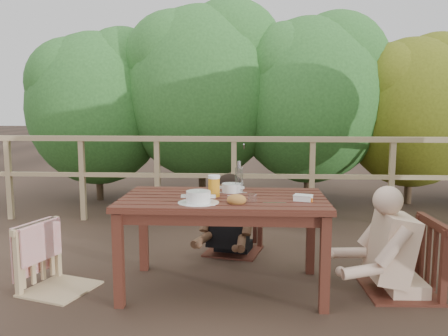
# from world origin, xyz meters

# --- Properties ---
(ground) EXTENTS (60.00, 60.00, 0.00)m
(ground) POSITION_xyz_m (0.00, 0.00, 0.00)
(ground) COLOR #433024
(ground) RESTS_ON ground
(table) EXTENTS (1.47, 0.83, 0.68)m
(table) POSITION_xyz_m (0.00, 0.00, 0.34)
(table) COLOR #3F1C14
(table) RESTS_ON ground
(chair_left) EXTENTS (0.58, 0.58, 0.93)m
(chair_left) POSITION_xyz_m (-1.20, -0.10, 0.46)
(chair_left) COLOR tan
(chair_left) RESTS_ON ground
(chair_far) EXTENTS (0.58, 0.58, 0.97)m
(chair_far) POSITION_xyz_m (0.04, 0.88, 0.48)
(chair_far) COLOR #3F1C14
(chair_far) RESTS_ON ground
(chair_right) EXTENTS (0.53, 0.53, 1.03)m
(chair_right) POSITION_xyz_m (1.28, 0.00, 0.51)
(chair_right) COLOR #3F1C14
(chair_right) RESTS_ON ground
(woman) EXTENTS (0.58, 0.66, 1.14)m
(woman) POSITION_xyz_m (0.04, 0.90, 0.57)
(woman) COLOR black
(woman) RESTS_ON ground
(diner_right) EXTENTS (0.66, 0.54, 1.29)m
(diner_right) POSITION_xyz_m (1.31, 0.00, 0.65)
(diner_right) COLOR #D6B092
(diner_right) RESTS_ON ground
(railing) EXTENTS (5.60, 0.10, 1.01)m
(railing) POSITION_xyz_m (0.00, 2.00, 0.51)
(railing) COLOR tan
(railing) RESTS_ON ground
(hedge_row) EXTENTS (6.60, 1.60, 3.80)m
(hedge_row) POSITION_xyz_m (0.40, 3.20, 1.90)
(hedge_row) COLOR #2A5C25
(hedge_row) RESTS_ON ground
(soup_near) EXTENTS (0.28, 0.28, 0.09)m
(soup_near) POSITION_xyz_m (-0.16, -0.21, 0.73)
(soup_near) COLOR white
(soup_near) RESTS_ON table
(soup_far) EXTENTS (0.24, 0.24, 0.08)m
(soup_far) POSITION_xyz_m (0.05, 0.19, 0.72)
(soup_far) COLOR silver
(soup_far) RESTS_ON table
(bread_roll) EXTENTS (0.13, 0.10, 0.08)m
(bread_roll) POSITION_xyz_m (0.10, -0.23, 0.72)
(bread_roll) COLOR #AF7A37
(bread_roll) RESTS_ON table
(beer_glass) EXTENTS (0.09, 0.09, 0.17)m
(beer_glass) POSITION_xyz_m (-0.07, 0.01, 0.77)
(beer_glass) COLOR orange
(beer_glass) RESTS_ON table
(bottle) EXTENTS (0.06, 0.06, 0.26)m
(bottle) POSITION_xyz_m (0.11, 0.15, 0.81)
(bottle) COLOR white
(bottle) RESTS_ON table
(tumbler) EXTENTS (0.06, 0.06, 0.07)m
(tumbler) POSITION_xyz_m (0.21, -0.17, 0.72)
(tumbler) COLOR white
(tumbler) RESTS_ON table
(butter_tub) EXTENTS (0.15, 0.13, 0.05)m
(butter_tub) POSITION_xyz_m (0.56, -0.10, 0.71)
(butter_tub) COLOR silver
(butter_tub) RESTS_ON table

